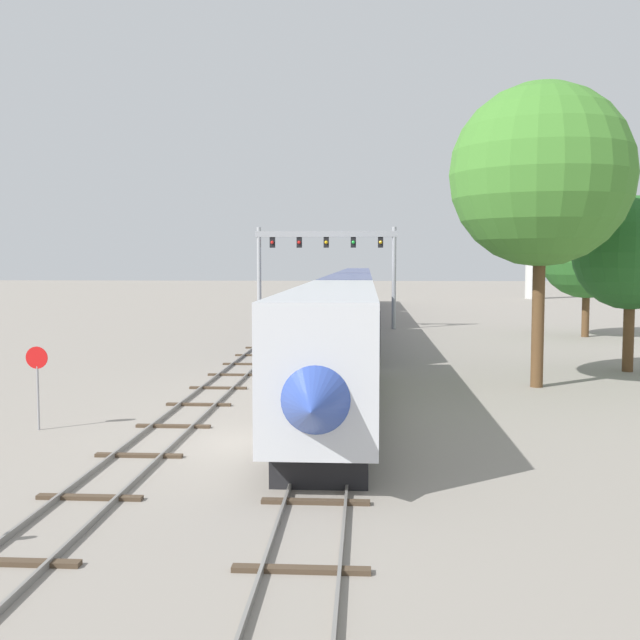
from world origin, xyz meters
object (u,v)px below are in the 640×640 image
trackside_tree_right (541,176)px  signal_gantry (326,254)px  stop_sign (37,376)px  trackside_tree_mid (587,250)px  passenger_train (352,300)px  trackside_tree_left (631,253)px  water_tower (536,179)px

trackside_tree_right → signal_gantry: bearing=110.9°
signal_gantry → trackside_tree_right: 31.75m
stop_sign → trackside_tree_mid: trackside_tree_mid is taller
trackside_tree_mid → passenger_train: bearing=168.6°
stop_sign → trackside_tree_left: trackside_tree_left is taller
passenger_train → stop_sign: bearing=-104.9°
stop_sign → trackside_tree_right: (19.02, 10.12, 7.75)m
signal_gantry → trackside_tree_left: bearing=-54.7°
stop_sign → passenger_train: bearing=75.1°
passenger_train → stop_sign: (-10.00, -37.48, -0.73)m
trackside_tree_mid → water_tower: bearing=81.4°
stop_sign → trackside_tree_left: (24.87, 15.40, 4.31)m
water_tower → trackside_tree_mid: (-9.04, -60.02, -11.69)m
passenger_train → stop_sign: passenger_train is taller
passenger_train → water_tower: (26.91, 56.42, 15.69)m
signal_gantry → stop_sign: signal_gantry is taller
stop_sign → trackside_tree_mid: (27.87, 33.88, 4.73)m
stop_sign → trackside_tree_mid: size_ratio=0.28×
water_tower → trackside_tree_right: water_tower is taller
signal_gantry → water_tower: (29.16, 54.27, 11.95)m
water_tower → stop_sign: 102.22m
signal_gantry → trackside_tree_left: trackside_tree_left is taller
passenger_train → water_tower: water_tower is taller
trackside_tree_left → trackside_tree_right: trackside_tree_right is taller
stop_sign → trackside_tree_mid: 44.13m
stop_sign → trackside_tree_right: bearing=28.0°
trackside_tree_mid → trackside_tree_left: bearing=-99.2°
trackside_tree_left → trackside_tree_right: 8.60m
trackside_tree_right → stop_sign: bearing=-152.0°
trackside_tree_mid → trackside_tree_right: trackside_tree_right is taller
signal_gantry → water_tower: water_tower is taller
passenger_train → stop_sign: size_ratio=31.34×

